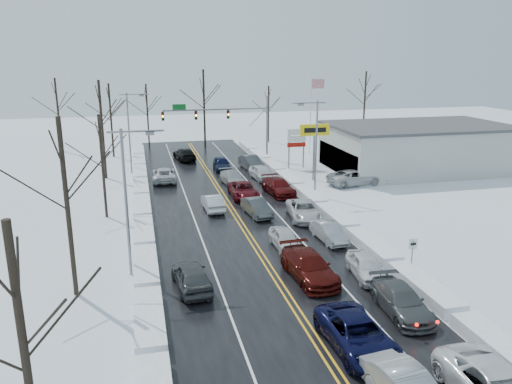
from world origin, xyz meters
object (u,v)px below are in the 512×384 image
object	(u,v)px
traffic_signal_mast	(228,117)
flagpole	(312,110)
oncoming_car_0	(213,210)
dealership_building	(418,147)
tires_plus_sign	(315,134)

from	to	relation	value
traffic_signal_mast	flagpole	bearing A→B (deg)	9.73
flagpole	oncoming_car_0	bearing A→B (deg)	-127.17
traffic_signal_mast	flagpole	xyz separation A→B (m)	(11.72, 2.01, 0.45)
dealership_building	oncoming_car_0	size ratio (longest dim) A/B	4.87
tires_plus_sign	flagpole	size ratio (longest dim) A/B	0.60
tires_plus_sign	flagpole	bearing A→B (deg)	71.56
traffic_signal_mast	oncoming_car_0	xyz separation A→B (m)	(-5.07, -20.14, -5.48)
traffic_signal_mast	dealership_building	world-z (taller)	traffic_signal_mast
tires_plus_sign	dealership_building	size ratio (longest dim) A/B	0.29
traffic_signal_mast	tires_plus_sign	bearing A→B (deg)	-59.54
tires_plus_sign	dealership_building	xyz separation A→B (m)	(13.48, 2.01, -2.34)
tires_plus_sign	flagpole	xyz separation A→B (m)	(4.67, 14.01, 0.93)
tires_plus_sign	flagpole	world-z (taller)	flagpole
traffic_signal_mast	oncoming_car_0	distance (m)	21.48
flagpole	dealership_building	xyz separation A→B (m)	(8.80, -12.00, -3.27)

